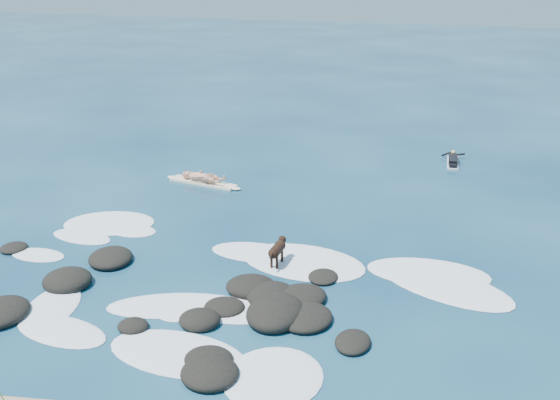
% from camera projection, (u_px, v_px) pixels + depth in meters
% --- Properties ---
extents(ground, '(160.00, 160.00, 0.00)m').
position_uv_depth(ground, '(226.00, 276.00, 17.71)').
color(ground, '#0A2642').
rests_on(ground, ground).
extents(reef_rocks, '(12.05, 6.38, 0.63)m').
position_uv_depth(reef_rocks, '(197.00, 303.00, 16.10)').
color(reef_rocks, black).
rests_on(reef_rocks, ground).
extents(breaking_foam, '(15.22, 9.16, 0.12)m').
position_uv_depth(breaking_foam, '(238.00, 282.00, 17.36)').
color(breaking_foam, white).
rests_on(breaking_foam, ground).
extents(standing_surfer_rig, '(3.48, 1.02, 1.98)m').
position_uv_depth(standing_surfer_rig, '(202.00, 165.00, 24.80)').
color(standing_surfer_rig, '#FBEAC9').
rests_on(standing_surfer_rig, ground).
extents(paddling_surfer_rig, '(1.04, 2.33, 0.40)m').
position_uv_depth(paddling_surfer_rig, '(453.00, 160.00, 27.60)').
color(paddling_surfer_rig, white).
rests_on(paddling_surfer_rig, ground).
extents(dog, '(0.34, 1.27, 0.80)m').
position_uv_depth(dog, '(278.00, 249.00, 18.15)').
color(dog, black).
rests_on(dog, ground).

